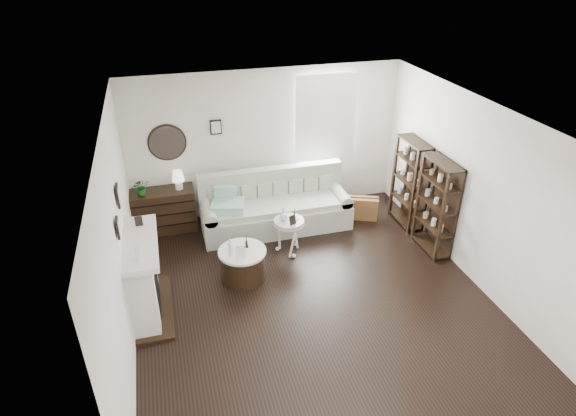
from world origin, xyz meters
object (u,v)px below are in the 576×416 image
object	(u,v)px
sofa	(275,209)
pedestal_table	(289,223)
drum_table	(243,264)
dresser	(162,211)

from	to	relation	value
sofa	pedestal_table	world-z (taller)	sofa
drum_table	pedestal_table	bearing A→B (deg)	30.13
drum_table	dresser	bearing A→B (deg)	121.60
sofa	pedestal_table	distance (m)	0.92
sofa	drum_table	size ratio (longest dim) A/B	3.62
dresser	pedestal_table	distance (m)	2.36
drum_table	pedestal_table	distance (m)	1.06
dresser	pedestal_table	bearing A→B (deg)	-32.98
sofa	pedestal_table	size ratio (longest dim) A/B	4.33
sofa	drum_table	bearing A→B (deg)	-121.42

